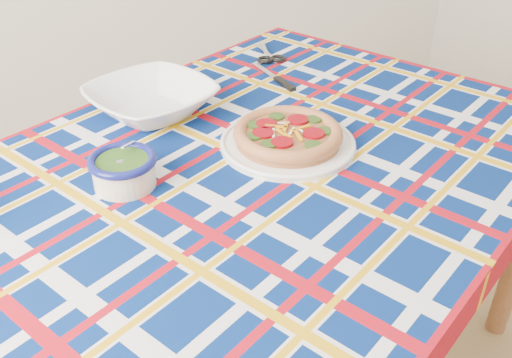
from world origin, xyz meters
name	(u,v)px	position (x,y,z in m)	size (l,w,h in m)	color
dining_table	(232,208)	(-0.24, 0.22, 0.73)	(2.02, 1.69, 0.81)	brown
tablecloth	(232,198)	(-0.24, 0.22, 0.76)	(1.76, 1.11, 0.11)	navy
main_focaccia_plate	(288,135)	(-0.07, 0.28, 0.85)	(0.33, 0.33, 0.06)	brown
pesto_bowl	(123,168)	(-0.46, 0.29, 0.86)	(0.15, 0.15, 0.09)	#1E3E11
serving_bowl	(152,100)	(-0.30, 0.59, 0.86)	(0.32, 0.32, 0.08)	white
table_knife	(266,71)	(0.10, 0.71, 0.82)	(0.25, 0.02, 0.01)	silver
kitchen_scissors	(265,50)	(0.17, 0.86, 0.83)	(0.21, 0.10, 0.02)	silver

